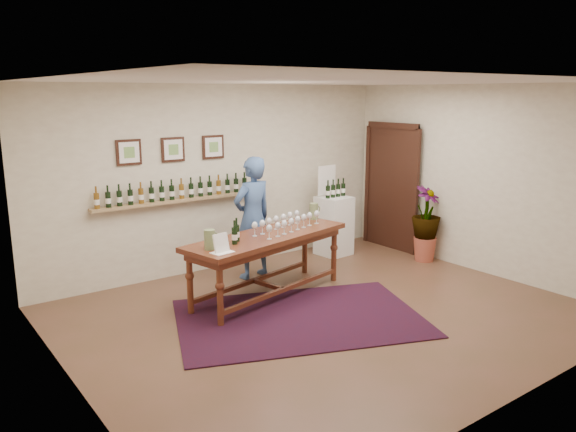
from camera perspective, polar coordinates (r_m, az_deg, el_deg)
ground at (r=7.03m, az=3.95°, el=-9.93°), size 6.00×6.00×0.00m
room_shell at (r=9.43m, az=6.50°, el=2.86°), size 6.00×6.00×6.00m
rug at (r=6.89m, az=1.17°, el=-10.31°), size 3.41×2.87×0.02m
tasting_table at (r=7.40m, az=-2.07°, el=-2.83°), size 2.51×1.25×0.85m
table_glasses at (r=7.53m, az=-0.45°, el=-0.77°), size 1.46×0.74×0.20m
table_bottles at (r=6.95m, az=-5.35°, el=-1.60°), size 0.29×0.21×0.28m
pitcher_left at (r=6.69m, az=-7.98°, el=-2.39°), size 0.19×0.19×0.24m
pitcher_right at (r=8.23m, az=2.63°, el=0.49°), size 0.18×0.18×0.24m
menu_card at (r=6.56m, az=-6.82°, el=-2.73°), size 0.27×0.21×0.22m
display_pedestal at (r=9.43m, az=4.67°, el=-0.99°), size 0.53×0.53×0.98m
pedestal_bottles at (r=9.29m, az=4.86°, el=2.81°), size 0.29×0.10×0.29m
info_sign at (r=9.37m, az=3.96°, el=3.66°), size 0.39×0.05×0.53m
potted_plant at (r=9.27m, az=13.83°, el=-0.76°), size 0.69×0.69×1.05m
person at (r=8.16m, az=-3.61°, el=-0.19°), size 0.69×0.49×1.79m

